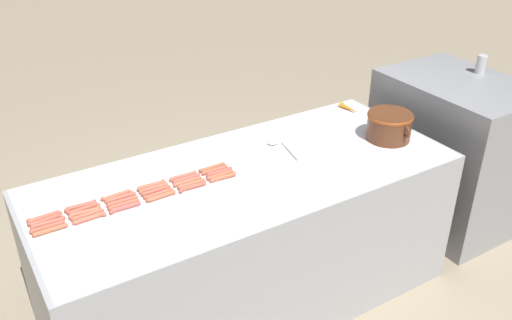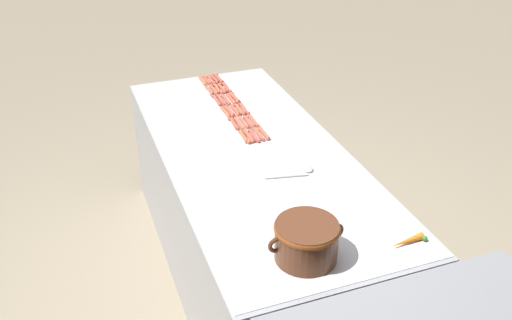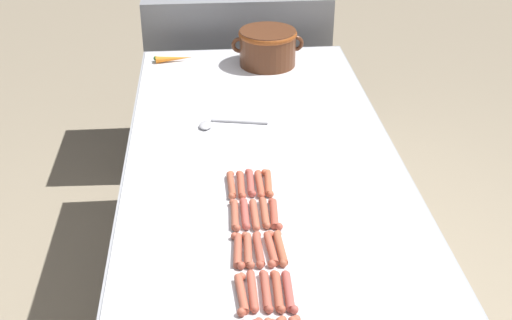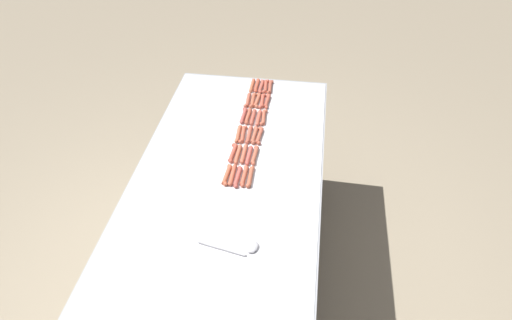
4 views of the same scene
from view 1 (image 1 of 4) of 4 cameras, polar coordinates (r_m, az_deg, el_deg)
name	(u,v)px [view 1 (image 1 of 4)]	position (r m, az deg, el deg)	size (l,w,h in m)	color
ground_plane	(248,296)	(3.43, -0.86, -13.87)	(20.00, 20.00, 0.00)	gray
griddle_counter	(247,238)	(3.15, -0.92, -8.08)	(0.97, 2.28, 0.87)	#9EA0A5
back_cabinet	(450,152)	(4.08, 19.47, 0.84)	(0.98, 0.70, 1.04)	gray
hot_dog_0	(44,217)	(2.72, -21.08, -5.52)	(0.03, 0.16, 0.02)	#B25641
hot_dog_1	(80,206)	(2.74, -17.73, -4.56)	(0.03, 0.16, 0.02)	#B7523F
hot_dog_2	(116,195)	(2.78, -14.25, -3.57)	(0.03, 0.16, 0.02)	#BB5A42
hot_dog_3	(151,185)	(2.82, -10.80, -2.59)	(0.03, 0.16, 0.02)	#B85640
hot_dog_4	(183,176)	(2.87, -7.58, -1.67)	(0.03, 0.16, 0.02)	#B45941
hot_dog_5	(212,167)	(2.94, -4.57, -0.77)	(0.03, 0.16, 0.02)	#B3583D
hot_dog_6	(45,220)	(2.70, -21.00, -5.84)	(0.03, 0.16, 0.02)	#B55340
hot_dog_7	(83,209)	(2.72, -17.45, -4.85)	(0.03, 0.16, 0.02)	#BB5340
hot_dog_8	(120,198)	(2.76, -13.87, -3.80)	(0.02, 0.16, 0.02)	#BF5744
hot_dog_9	(153,188)	(2.80, -10.58, -2.86)	(0.03, 0.16, 0.02)	#B05B43
hot_dog_10	(186,179)	(2.85, -7.23, -1.92)	(0.02, 0.16, 0.02)	#BB5247
hot_dog_11	(215,170)	(2.91, -4.31, -1.04)	(0.03, 0.16, 0.02)	#BA553E
hot_dog_12	(48,223)	(2.67, -20.76, -6.11)	(0.03, 0.16, 0.02)	#B65645
hot_dog_13	(85,212)	(2.69, -17.33, -5.18)	(0.03, 0.16, 0.02)	#B55E44
hot_dog_14	(122,201)	(2.73, -13.71, -4.16)	(0.03, 0.16, 0.02)	#B15442
hot_dog_15	(156,191)	(2.77, -10.34, -3.14)	(0.03, 0.16, 0.02)	#B25340
hot_dog_16	(187,181)	(2.83, -7.13, -2.22)	(0.02, 0.16, 0.02)	#B85C44
hot_dog_17	(219,172)	(2.89, -3.83, -1.25)	(0.03, 0.16, 0.02)	#B54F44
hot_dog_18	(47,227)	(2.65, -20.82, -6.50)	(0.03, 0.16, 0.02)	#BE543D
hot_dog_19	(87,215)	(2.67, -17.08, -5.45)	(0.03, 0.16, 0.02)	#BA5A40
hot_dog_20	(123,204)	(2.70, -13.56, -4.48)	(0.03, 0.16, 0.02)	#B4563E
hot_dog_21	(159,194)	(2.75, -10.06, -3.47)	(0.03, 0.16, 0.02)	#B85640
hot_dog_22	(191,184)	(2.80, -6.72, -2.46)	(0.02, 0.16, 0.02)	#B65D42
hot_dog_23	(220,175)	(2.87, -3.74, -1.56)	(0.02, 0.16, 0.02)	#BB573E
hot_dog_24	(50,230)	(2.62, -20.56, -6.82)	(0.02, 0.16, 0.02)	#B95E3E
hot_dog_25	(89,218)	(2.64, -16.87, -5.82)	(0.03, 0.16, 0.02)	#BF5B45
hot_dog_26	(125,208)	(2.68, -13.41, -4.82)	(0.03, 0.16, 0.02)	#B35047
hot_dog_27	(161,196)	(2.73, -9.85, -3.72)	(0.03, 0.16, 0.02)	#B35B3F
hot_dog_28	(193,187)	(2.78, -6.58, -2.79)	(0.03, 0.16, 0.02)	#B64F3D
hot_dog_29	(223,177)	(2.85, -3.43, -1.78)	(0.03, 0.16, 0.02)	#BD5A3D
bean_pot	(389,124)	(3.31, 13.64, 3.62)	(0.33, 0.27, 0.16)	#562D19
serving_spoon	(279,145)	(3.16, 2.36, 1.52)	(0.27, 0.09, 0.02)	#B7B7BC
carrot	(349,108)	(3.67, 9.62, 5.30)	(0.18, 0.05, 0.03)	orange
soda_can	(481,64)	(4.04, 22.29, 9.17)	(0.07, 0.07, 0.13)	#BCBCC1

